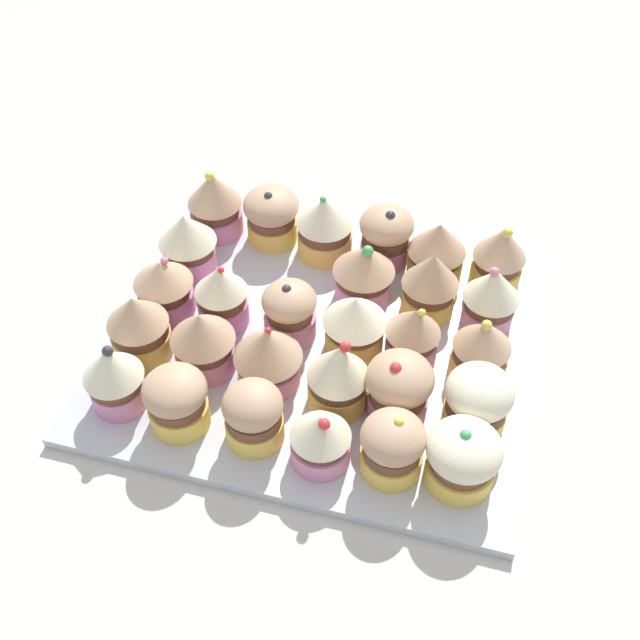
# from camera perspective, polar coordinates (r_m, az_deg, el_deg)

# --- Properties ---
(ground_plane) EXTENTS (1.80, 1.80, 0.03)m
(ground_plane) POSITION_cam_1_polar(r_m,az_deg,el_deg) (0.83, 0.00, -2.61)
(ground_plane) COLOR beige
(baking_tray) EXTENTS (0.44, 0.37, 0.01)m
(baking_tray) POSITION_cam_1_polar(r_m,az_deg,el_deg) (0.82, 0.00, -1.68)
(baking_tray) COLOR silver
(baking_tray) RESTS_ON ground_plane
(cupcake_0) EXTENTS (0.06, 0.06, 0.08)m
(cupcake_0) POSITION_cam_1_polar(r_m,az_deg,el_deg) (0.75, -14.84, -3.97)
(cupcake_0) COLOR pink
(cupcake_0) RESTS_ON baking_tray
(cupcake_1) EXTENTS (0.06, 0.06, 0.07)m
(cupcake_1) POSITION_cam_1_polar(r_m,az_deg,el_deg) (0.73, -10.43, -5.73)
(cupcake_1) COLOR #EFC651
(cupcake_1) RESTS_ON baking_tray
(cupcake_2) EXTENTS (0.06, 0.06, 0.07)m
(cupcake_2) POSITION_cam_1_polar(r_m,az_deg,el_deg) (0.71, -4.88, -6.88)
(cupcake_2) COLOR #EFC651
(cupcake_2) RESTS_ON baking_tray
(cupcake_3) EXTENTS (0.06, 0.06, 0.07)m
(cupcake_3) POSITION_cam_1_polar(r_m,az_deg,el_deg) (0.70, 0.05, -8.57)
(cupcake_3) COLOR pink
(cupcake_3) RESTS_ON baking_tray
(cupcake_4) EXTENTS (0.06, 0.06, 0.07)m
(cupcake_4) POSITION_cam_1_polar(r_m,az_deg,el_deg) (0.70, 5.31, -9.13)
(cupcake_4) COLOR #EFC651
(cupcake_4) RESTS_ON baking_tray
(cupcake_5) EXTENTS (0.07, 0.07, 0.07)m
(cupcake_5) POSITION_cam_1_polar(r_m,az_deg,el_deg) (0.70, 10.38, -9.81)
(cupcake_5) COLOR #EFC651
(cupcake_5) RESTS_ON baking_tray
(cupcake_6) EXTENTS (0.06, 0.06, 0.08)m
(cupcake_6) POSITION_cam_1_polar(r_m,az_deg,el_deg) (0.79, -13.13, -0.37)
(cupcake_6) COLOR #EFC651
(cupcake_6) RESTS_ON baking_tray
(cupcake_7) EXTENTS (0.06, 0.06, 0.07)m
(cupcake_7) POSITION_cam_1_polar(r_m,az_deg,el_deg) (0.77, -8.55, -1.49)
(cupcake_7) COLOR pink
(cupcake_7) RESTS_ON baking_tray
(cupcake_8) EXTENTS (0.07, 0.07, 0.07)m
(cupcake_8) POSITION_cam_1_polar(r_m,az_deg,el_deg) (0.75, -3.83, -2.57)
(cupcake_8) COLOR pink
(cupcake_8) RESTS_ON baking_tray
(cupcake_9) EXTENTS (0.06, 0.06, 0.08)m
(cupcake_9) POSITION_cam_1_polar(r_m,az_deg,el_deg) (0.73, 1.34, -4.07)
(cupcake_9) COLOR #EFC651
(cupcake_9) RESTS_ON baking_tray
(cupcake_10) EXTENTS (0.06, 0.06, 0.08)m
(cupcake_10) POSITION_cam_1_polar(r_m,az_deg,el_deg) (0.73, 5.79, -4.92)
(cupcake_10) COLOR pink
(cupcake_10) RESTS_ON baking_tray
(cupcake_11) EXTENTS (0.06, 0.06, 0.07)m
(cupcake_11) POSITION_cam_1_polar(r_m,az_deg,el_deg) (0.73, 11.42, -5.84)
(cupcake_11) COLOR #EFC651
(cupcake_11) RESTS_ON baking_tray
(cupcake_12) EXTENTS (0.06, 0.06, 0.07)m
(cupcake_12) POSITION_cam_1_polar(r_m,az_deg,el_deg) (0.83, -11.31, 2.53)
(cupcake_12) COLOR pink
(cupcake_12) RESTS_ON baking_tray
(cupcake_13) EXTENTS (0.05, 0.05, 0.08)m
(cupcake_13) POSITION_cam_1_polar(r_m,az_deg,el_deg) (0.81, -7.17, 1.94)
(cupcake_13) COLOR pink
(cupcake_13) RESTS_ON baking_tray
(cupcake_14) EXTENTS (0.06, 0.06, 0.07)m
(cupcake_14) POSITION_cam_1_polar(r_m,az_deg,el_deg) (0.79, -2.33, 0.44)
(cupcake_14) COLOR pink
(cupcake_14) RESTS_ON baking_tray
(cupcake_15) EXTENTS (0.07, 0.07, 0.07)m
(cupcake_15) POSITION_cam_1_polar(r_m,az_deg,el_deg) (0.78, 2.63, 0.05)
(cupcake_15) COLOR #EFC651
(cupcake_15) RESTS_ON baking_tray
(cupcake_16) EXTENTS (0.05, 0.05, 0.07)m
(cupcake_16) POSITION_cam_1_polar(r_m,az_deg,el_deg) (0.77, 6.75, -1.21)
(cupcake_16) COLOR pink
(cupcake_16) RESTS_ON baking_tray
(cupcake_17) EXTENTS (0.06, 0.06, 0.07)m
(cupcake_17) POSITION_cam_1_polar(r_m,az_deg,el_deg) (0.77, 11.73, -1.95)
(cupcake_17) COLOR #EFC651
(cupcake_17) RESTS_ON baking_tray
(cupcake_18) EXTENTS (0.06, 0.06, 0.08)m
(cupcake_18) POSITION_cam_1_polar(r_m,az_deg,el_deg) (0.87, -9.65, 5.70)
(cupcake_18) COLOR pink
(cupcake_18) RESTS_ON baking_tray
(cupcake_19) EXTENTS (0.07, 0.07, 0.07)m
(cupcake_19) POSITION_cam_1_polar(r_m,az_deg,el_deg) (0.83, 3.22, 3.57)
(cupcake_19) COLOR pink
(cupcake_19) RESTS_ON baking_tray
(cupcake_20) EXTENTS (0.06, 0.06, 0.08)m
(cupcake_20) POSITION_cam_1_polar(r_m,az_deg,el_deg) (0.82, 8.06, 2.71)
(cupcake_20) COLOR #EFC651
(cupcake_20) RESTS_ON baking_tray
(cupcake_21) EXTENTS (0.06, 0.06, 0.08)m
(cupcake_21) POSITION_cam_1_polar(r_m,az_deg,el_deg) (0.82, 12.41, 1.74)
(cupcake_21) COLOR pink
(cupcake_21) RESTS_ON baking_tray
(cupcake_22) EXTENTS (0.06, 0.06, 0.08)m
(cupcake_22) POSITION_cam_1_polar(r_m,az_deg,el_deg) (0.91, -7.69, 8.52)
(cupcake_22) COLOR pink
(cupcake_22) RESTS_ON baking_tray
(cupcake_23) EXTENTS (0.06, 0.06, 0.07)m
(cupcake_23) POSITION_cam_1_polar(r_m,az_deg,el_deg) (0.90, -3.56, 7.70)
(cupcake_23) COLOR #EFC651
(cupcake_23) RESTS_ON baking_tray
(cupcake_24) EXTENTS (0.06, 0.06, 0.08)m
(cupcake_24) POSITION_cam_1_polar(r_m,az_deg,el_deg) (0.88, 0.36, 6.92)
(cupcake_24) COLOR #EFC651
(cupcake_24) RESTS_ON baking_tray
(cupcake_25) EXTENTS (0.06, 0.06, 0.07)m
(cupcake_25) POSITION_cam_1_polar(r_m,az_deg,el_deg) (0.87, 4.83, 6.24)
(cupcake_25) COLOR pink
(cupcake_25) RESTS_ON baking_tray
(cupcake_26) EXTENTS (0.06, 0.06, 0.07)m
(cupcake_26) POSITION_cam_1_polar(r_m,az_deg,el_deg) (0.86, 8.54, 5.13)
(cupcake_26) COLOR #EFC651
(cupcake_26) RESTS_ON baking_tray
(cupcake_27) EXTENTS (0.06, 0.06, 0.08)m
(cupcake_27) POSITION_cam_1_polar(r_m,az_deg,el_deg) (0.86, 12.96, 4.57)
(cupcake_27) COLOR #EFC651
(cupcake_27) RESTS_ON baking_tray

